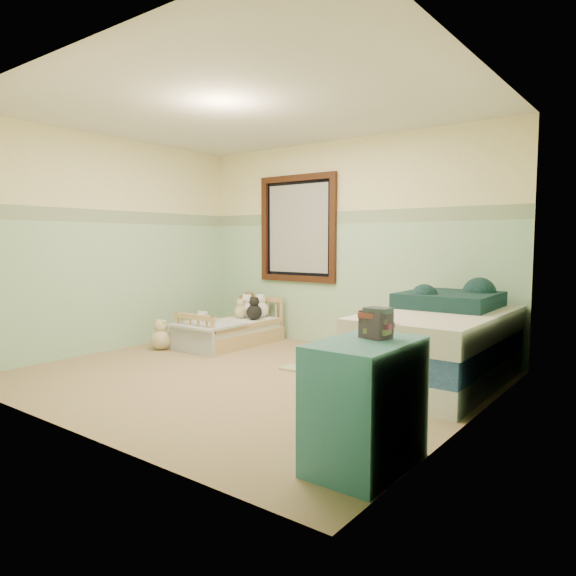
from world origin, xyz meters
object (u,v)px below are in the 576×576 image
Objects in this scene: twin_bed_frame at (441,370)px; floor_book at (296,368)px; plush_floor_cream at (203,330)px; dresser at (366,404)px; plush_floor_tan at (161,339)px; toddler_bed_frame at (232,338)px; red_pillow at (331,365)px.

twin_bed_frame is 6.92× the size of floor_book.
dresser is (3.54, -2.09, 0.23)m from plush_floor_cream.
dresser is at bearing -48.13° from floor_book.
dresser is 2.57× the size of floor_book.
plush_floor_tan reaches higher than twin_bed_frame.
dresser is at bearing -21.58° from plush_floor_tan.
twin_bed_frame is at bearing -2.69° from toddler_bed_frame.
toddler_bed_frame is 1.81× the size of dresser.
red_pillow is at bearing 6.33° from plush_floor_tan.
plush_floor_tan is at bearing -173.67° from red_pillow.
plush_floor_cream is 3.23m from twin_bed_frame.
dresser is (3.50, -1.39, 0.24)m from plush_floor_tan.
toddler_bed_frame is at bearing 145.16° from dresser.
plush_floor_cream is at bearing 160.13° from floor_book.
dresser reaches higher than red_pillow.
toddler_bed_frame is 1.85m from red_pillow.
plush_floor_cream is 1.07× the size of plush_floor_tan.
dresser reaches higher than toddler_bed_frame.
plush_floor_tan is at bearing -178.84° from floor_book.
dresser reaches higher than floor_book.
red_pillow is (2.23, 0.25, -0.03)m from plush_floor_tan.
twin_bed_frame is at bearing 13.28° from floor_book.
plush_floor_cream is at bearing 178.36° from twin_bed_frame.
twin_bed_frame reaches higher than floor_book.
plush_floor_tan is 1.87m from floor_book.
plush_floor_tan is 3.25m from twin_bed_frame.
floor_book is (-1.33, -0.43, -0.10)m from twin_bed_frame.
dresser reaches higher than plush_floor_cream.
plush_floor_tan reaches higher than floor_book.
plush_floor_tan is 3.78m from dresser.
twin_bed_frame is at bearing 20.76° from red_pillow.
plush_floor_tan is at bearing 158.42° from dresser.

